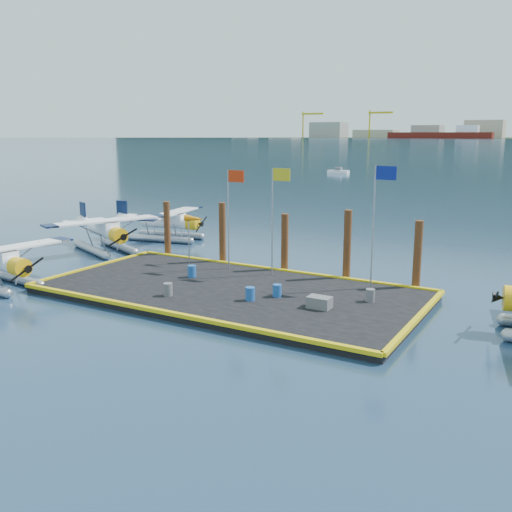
{
  "coord_description": "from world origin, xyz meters",
  "views": [
    {
      "loc": [
        15.89,
        -24.79,
        8.56
      ],
      "look_at": [
        0.45,
        2.0,
        1.85
      ],
      "focal_mm": 40.0,
      "sensor_mm": 36.0,
      "label": 1
    }
  ],
  "objects_px": {
    "seaplane_b": "(106,233)",
    "drum_3": "(168,289)",
    "flagpole_blue": "(378,209)",
    "piling_0": "(167,231)",
    "flagpole_red": "(231,204)",
    "drum_0": "(192,271)",
    "piling_3": "(347,247)",
    "flagpole_yellow": "(276,205)",
    "windsock": "(194,220)",
    "piling_2": "(285,245)",
    "drum_1": "(250,294)",
    "seaplane_c": "(169,224)",
    "drum_4": "(370,295)",
    "piling_4": "(417,257)",
    "piling_1": "(222,235)",
    "crate": "(319,302)",
    "drum_2": "(277,291)"
  },
  "relations": [
    {
      "from": "flagpole_blue",
      "to": "piling_0",
      "type": "distance_m",
      "value": 15.51
    },
    {
      "from": "crate",
      "to": "piling_4",
      "type": "relative_size",
      "value": 0.28
    },
    {
      "from": "seaplane_c",
      "to": "windsock",
      "type": "xyz_separation_m",
      "value": [
        7.93,
        -7.32,
        1.9
      ]
    },
    {
      "from": "flagpole_yellow",
      "to": "drum_2",
      "type": "bearing_deg",
      "value": -60.59
    },
    {
      "from": "drum_3",
      "to": "flagpole_yellow",
      "type": "xyz_separation_m",
      "value": [
        2.7,
        6.55,
        3.78
      ]
    },
    {
      "from": "drum_0",
      "to": "flagpole_blue",
      "type": "relative_size",
      "value": 0.11
    },
    {
      "from": "flagpole_red",
      "to": "piling_0",
      "type": "height_order",
      "value": "flagpole_red"
    },
    {
      "from": "drum_1",
      "to": "piling_0",
      "type": "xyz_separation_m",
      "value": [
        -10.56,
        6.77,
        1.26
      ]
    },
    {
      "from": "seaplane_b",
      "to": "flagpole_yellow",
      "type": "bearing_deg",
      "value": 108.5
    },
    {
      "from": "drum_4",
      "to": "piling_0",
      "type": "bearing_deg",
      "value": 165.84
    },
    {
      "from": "drum_1",
      "to": "drum_4",
      "type": "bearing_deg",
      "value": 28.05
    },
    {
      "from": "flagpole_blue",
      "to": "drum_1",
      "type": "bearing_deg",
      "value": -131.88
    },
    {
      "from": "piling_0",
      "to": "piling_2",
      "type": "distance_m",
      "value": 9.0
    },
    {
      "from": "seaplane_c",
      "to": "drum_1",
      "type": "distance_m",
      "value": 19.54
    },
    {
      "from": "drum_0",
      "to": "drum_3",
      "type": "height_order",
      "value": "drum_0"
    },
    {
      "from": "piling_4",
      "to": "flagpole_red",
      "type": "bearing_deg",
      "value": -171.57
    },
    {
      "from": "drum_2",
      "to": "drum_4",
      "type": "distance_m",
      "value": 4.64
    },
    {
      "from": "drum_0",
      "to": "drum_4",
      "type": "relative_size",
      "value": 1.08
    },
    {
      "from": "flagpole_red",
      "to": "piling_4",
      "type": "bearing_deg",
      "value": 8.43
    },
    {
      "from": "piling_3",
      "to": "windsock",
      "type": "bearing_deg",
      "value": -170.47
    },
    {
      "from": "flagpole_red",
      "to": "drum_4",
      "type": "bearing_deg",
      "value": -13.96
    },
    {
      "from": "flagpole_blue",
      "to": "piling_4",
      "type": "xyz_separation_m",
      "value": [
        1.8,
        1.6,
        -2.69
      ]
    },
    {
      "from": "crate",
      "to": "piling_4",
      "type": "height_order",
      "value": "piling_4"
    },
    {
      "from": "seaplane_b",
      "to": "flagpole_blue",
      "type": "xyz_separation_m",
      "value": [
        20.66,
        -1.32,
        3.28
      ]
    },
    {
      "from": "drum_2",
      "to": "drum_3",
      "type": "distance_m",
      "value": 5.57
    },
    {
      "from": "crate",
      "to": "piling_3",
      "type": "distance_m",
      "value": 6.47
    },
    {
      "from": "drum_2",
      "to": "seaplane_c",
      "type": "bearing_deg",
      "value": 144.67
    },
    {
      "from": "flagpole_yellow",
      "to": "windsock",
      "type": "distance_m",
      "value": 5.87
    },
    {
      "from": "drum_3",
      "to": "flagpole_red",
      "type": "bearing_deg",
      "value": 92.57
    },
    {
      "from": "crate",
      "to": "piling_0",
      "type": "distance_m",
      "value": 15.42
    },
    {
      "from": "drum_2",
      "to": "piling_1",
      "type": "height_order",
      "value": "piling_1"
    },
    {
      "from": "flagpole_red",
      "to": "piling_1",
      "type": "xyz_separation_m",
      "value": [
        -1.71,
        1.6,
        -2.3
      ]
    },
    {
      "from": "flagpole_blue",
      "to": "piling_2",
      "type": "bearing_deg",
      "value": 165.52
    },
    {
      "from": "seaplane_c",
      "to": "piling_0",
      "type": "relative_size",
      "value": 2.16
    },
    {
      "from": "windsock",
      "to": "piling_2",
      "type": "height_order",
      "value": "piling_2"
    },
    {
      "from": "flagpole_yellow",
      "to": "drum_3",
      "type": "bearing_deg",
      "value": -112.4
    },
    {
      "from": "flagpole_blue",
      "to": "piling_3",
      "type": "relative_size",
      "value": 1.51
    },
    {
      "from": "piling_2",
      "to": "piling_1",
      "type": "bearing_deg",
      "value": 180.0
    },
    {
      "from": "seaplane_b",
      "to": "drum_2",
      "type": "height_order",
      "value": "seaplane_b"
    },
    {
      "from": "drum_1",
      "to": "flagpole_blue",
      "type": "height_order",
      "value": "flagpole_blue"
    },
    {
      "from": "drum_1",
      "to": "drum_0",
      "type": "bearing_deg",
      "value": 156.11
    },
    {
      "from": "drum_3",
      "to": "piling_0",
      "type": "height_order",
      "value": "piling_0"
    },
    {
      "from": "flagpole_red",
      "to": "windsock",
      "type": "relative_size",
      "value": 1.92
    },
    {
      "from": "drum_4",
      "to": "flagpole_yellow",
      "type": "bearing_deg",
      "value": 160.12
    },
    {
      "from": "windsock",
      "to": "drum_2",
      "type": "bearing_deg",
      "value": -26.32
    },
    {
      "from": "seaplane_c",
      "to": "drum_4",
      "type": "relative_size",
      "value": 13.62
    },
    {
      "from": "piling_1",
      "to": "piling_2",
      "type": "height_order",
      "value": "piling_1"
    },
    {
      "from": "flagpole_blue",
      "to": "piling_4",
      "type": "bearing_deg",
      "value": 41.58
    },
    {
      "from": "seaplane_b",
      "to": "drum_3",
      "type": "xyz_separation_m",
      "value": [
        11.96,
        -7.88,
        -0.68
      ]
    },
    {
      "from": "drum_0",
      "to": "windsock",
      "type": "bearing_deg",
      "value": 122.49
    }
  ]
}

